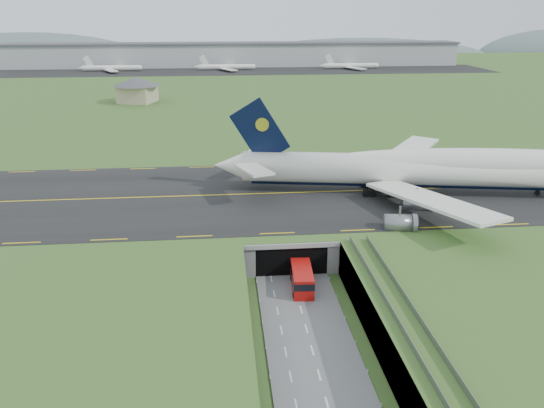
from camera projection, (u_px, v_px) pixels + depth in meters
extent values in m
plane|color=#456327|center=(298.00, 301.00, 81.23)|extent=(900.00, 900.00, 0.00)
cube|color=gray|center=(299.00, 283.00, 80.20)|extent=(800.00, 800.00, 6.00)
cube|color=slate|center=(306.00, 327.00, 74.19)|extent=(12.00, 75.00, 0.20)
cube|color=black|center=(276.00, 193.00, 109.98)|extent=(800.00, 44.00, 0.18)
cube|color=gray|center=(284.00, 221.00, 97.10)|extent=(16.00, 22.00, 1.00)
cube|color=gray|center=(246.00, 235.00, 97.34)|extent=(2.00, 22.00, 6.00)
cube|color=gray|center=(321.00, 232.00, 98.58)|extent=(2.00, 22.00, 6.00)
cube|color=black|center=(287.00, 247.00, 93.46)|extent=(12.00, 12.00, 5.00)
cube|color=#A8A8A3|center=(292.00, 246.00, 86.74)|extent=(17.00, 0.50, 0.80)
cube|color=#A8A8A3|center=(413.00, 333.00, 62.92)|extent=(3.00, 53.00, 0.50)
cube|color=gray|center=(402.00, 328.00, 62.54)|extent=(0.06, 53.00, 1.00)
cube|color=gray|center=(425.00, 327.00, 62.79)|extent=(0.06, 53.00, 1.00)
cylinder|color=#A8A8A3|center=(404.00, 342.00, 66.29)|extent=(0.90, 0.90, 5.60)
cylinder|color=#A8A8A3|center=(377.00, 294.00, 77.51)|extent=(0.90, 0.90, 5.60)
cylinder|color=white|center=(406.00, 169.00, 108.78)|extent=(67.25, 17.82, 6.32)
cone|color=white|center=(230.00, 166.00, 111.48)|extent=(7.85, 7.11, 6.01)
ellipsoid|color=white|center=(498.00, 165.00, 106.96)|extent=(71.74, 18.12, 6.64)
cylinder|color=black|center=(405.00, 181.00, 109.63)|extent=(63.31, 13.63, 2.66)
cube|color=white|center=(403.00, 155.00, 123.77)|extent=(24.31, 27.14, 2.66)
cube|color=white|center=(261.00, 151.00, 117.46)|extent=(10.19, 11.31, 1.01)
cube|color=white|center=(431.00, 200.00, 94.18)|extent=(16.65, 30.18, 2.66)
cube|color=white|center=(254.00, 169.00, 103.60)|extent=(7.60, 11.72, 1.01)
cube|color=black|center=(260.00, 131.00, 108.45)|extent=(12.48, 2.75, 13.98)
cylinder|color=gold|center=(262.00, 124.00, 107.91)|extent=(2.84, 1.16, 2.77)
cylinder|color=slate|center=(401.00, 175.00, 118.91)|extent=(5.62, 4.10, 3.26)
cylinder|color=slate|center=(375.00, 162.00, 128.96)|extent=(5.62, 4.10, 3.26)
cylinder|color=slate|center=(416.00, 204.00, 101.34)|extent=(5.62, 4.10, 3.26)
cylinder|color=slate|center=(399.00, 223.00, 91.98)|extent=(5.62, 4.10, 3.26)
cylinder|color=black|center=(537.00, 193.00, 108.32)|extent=(1.16, 0.67, 1.09)
cube|color=black|center=(383.00, 188.00, 110.57)|extent=(7.03, 7.83, 1.38)
cube|color=#AF0F0B|center=(302.00, 279.00, 83.92)|extent=(3.63, 8.53, 3.34)
cube|color=black|center=(302.00, 275.00, 83.69)|extent=(3.71, 8.65, 1.11)
cube|color=black|center=(302.00, 286.00, 84.40)|extent=(3.38, 7.96, 0.56)
cylinder|color=black|center=(294.00, 295.00, 81.70)|extent=(0.45, 1.03, 1.00)
cylinder|color=black|center=(292.00, 278.00, 86.93)|extent=(0.45, 1.03, 1.00)
cylinder|color=black|center=(313.00, 294.00, 81.79)|extent=(0.45, 1.03, 1.00)
cylinder|color=black|center=(309.00, 277.00, 87.02)|extent=(0.45, 1.03, 1.00)
cube|color=tan|center=(137.00, 94.00, 217.52)|extent=(16.06, 16.06, 6.90)
cone|color=#4C4C51|center=(136.00, 81.00, 215.74)|extent=(23.56, 23.56, 3.45)
cube|color=#B2B2B2|center=(236.00, 55.00, 356.99)|extent=(300.00, 22.00, 15.00)
cube|color=#4C4C51|center=(236.00, 43.00, 354.41)|extent=(302.00, 24.00, 1.20)
cube|color=black|center=(238.00, 71.00, 331.48)|extent=(320.00, 50.00, 0.08)
cylinder|color=white|center=(112.00, 68.00, 328.53)|extent=(34.00, 3.20, 3.20)
cylinder|color=white|center=(226.00, 67.00, 334.84)|extent=(34.00, 3.20, 3.20)
cylinder|color=white|center=(351.00, 66.00, 341.97)|extent=(34.00, 3.20, 3.20)
ellipsoid|color=slate|center=(28.00, 65.00, 468.51)|extent=(220.00, 77.00, 56.00)
ellipsoid|color=slate|center=(360.00, 62.00, 495.20)|extent=(260.00, 91.00, 44.00)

